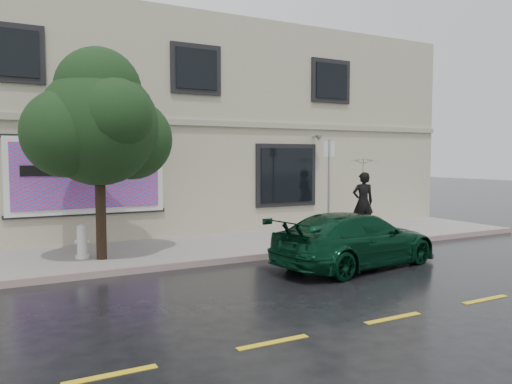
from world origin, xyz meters
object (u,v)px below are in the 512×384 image
car (356,240)px  street_tree (99,127)px  pedestrian (363,202)px  fire_hydrant (82,242)px

car → street_tree: 6.53m
car → pedestrian: (3.13, 3.46, 0.47)m
car → street_tree: street_tree is taller
pedestrian → street_tree: (-8.33, -0.51, 2.14)m
pedestrian → fire_hydrant: (-8.72, -0.19, -0.56)m
pedestrian → fire_hydrant: 8.74m
street_tree → pedestrian: bearing=3.5°
car → fire_hydrant: size_ratio=5.34×
car → fire_hydrant: 6.47m
pedestrian → street_tree: 8.61m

